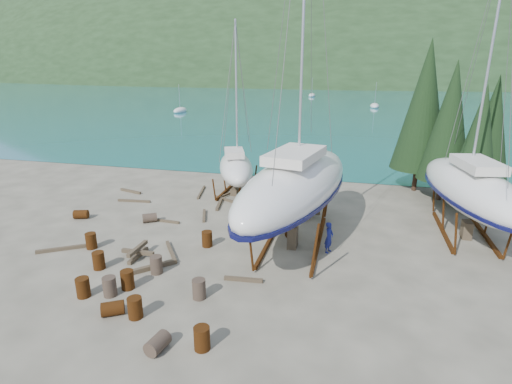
% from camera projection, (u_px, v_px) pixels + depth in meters
% --- Properties ---
extents(ground, '(600.00, 600.00, 0.00)m').
position_uv_depth(ground, '(230.00, 251.00, 21.58)').
color(ground, '#555143').
rests_on(ground, ground).
extents(bay_water, '(700.00, 700.00, 0.00)m').
position_uv_depth(bay_water, '(352.00, 77.00, 312.61)').
color(bay_water, '#1B6989').
rests_on(bay_water, ground).
extents(far_hill, '(800.00, 360.00, 110.00)m').
position_uv_depth(far_hill, '(352.00, 77.00, 317.23)').
color(far_hill, '#1E3118').
rests_on(far_hill, ground).
extents(far_house_left, '(6.60, 5.60, 5.60)m').
position_uv_depth(far_house_left, '(230.00, 78.00, 210.10)').
color(far_house_left, beige).
rests_on(far_house_left, ground).
extents(far_house_center, '(6.60, 5.60, 5.60)m').
position_uv_depth(far_house_center, '(306.00, 78.00, 200.86)').
color(far_house_center, beige).
rests_on(far_house_center, ground).
extents(far_house_right, '(6.60, 5.60, 5.60)m').
position_uv_depth(far_house_right, '(411.00, 79.00, 189.30)').
color(far_house_right, beige).
rests_on(far_house_right, ground).
extents(cypress_near_right, '(3.60, 3.60, 10.00)m').
position_uv_depth(cypress_near_right, '(450.00, 122.00, 28.01)').
color(cypress_near_right, black).
rests_on(cypress_near_right, ground).
extents(cypress_mid_right, '(3.06, 3.06, 8.50)m').
position_uv_depth(cypress_mid_right, '(479.00, 140.00, 26.08)').
color(cypress_mid_right, black).
rests_on(cypress_mid_right, ground).
extents(cypress_back_left, '(4.14, 4.14, 11.50)m').
position_uv_depth(cypress_back_left, '(424.00, 106.00, 29.94)').
color(cypress_back_left, black).
rests_on(cypress_back_left, ground).
extents(cypress_far_right, '(3.24, 3.24, 9.00)m').
position_uv_depth(cypress_far_right, '(491.00, 129.00, 28.42)').
color(cypress_far_right, black).
rests_on(cypress_far_right, ground).
extents(moored_boat_left, '(2.00, 5.00, 6.05)m').
position_uv_depth(moored_boat_left, '(180.00, 111.00, 83.83)').
color(moored_boat_left, silver).
rests_on(moored_boat_left, ground).
extents(moored_boat_mid, '(2.00, 5.00, 6.05)m').
position_uv_depth(moored_boat_mid, '(375.00, 106.00, 93.06)').
color(moored_boat_mid, silver).
rests_on(moored_boat_mid, ground).
extents(moored_boat_far, '(2.00, 5.00, 6.05)m').
position_uv_depth(moored_boat_far, '(312.00, 95.00, 124.94)').
color(moored_boat_far, silver).
rests_on(moored_boat_far, ground).
extents(large_sailboat_near, '(6.51, 13.94, 21.13)m').
position_uv_depth(large_sailboat_near, '(296.00, 185.00, 21.58)').
color(large_sailboat_near, silver).
rests_on(large_sailboat_near, ground).
extents(large_sailboat_far, '(5.27, 11.53, 17.58)m').
position_uv_depth(large_sailboat_far, '(471.00, 188.00, 22.82)').
color(large_sailboat_far, silver).
rests_on(large_sailboat_far, ground).
extents(small_sailboat_shore, '(5.09, 8.29, 12.66)m').
position_uv_depth(small_sailboat_shore, '(236.00, 167.00, 30.60)').
color(small_sailboat_shore, silver).
rests_on(small_sailboat_shore, ground).
extents(worker, '(0.59, 0.72, 1.70)m').
position_uv_depth(worker, '(329.00, 237.00, 21.19)').
color(worker, navy).
rests_on(worker, ground).
extents(drum_0, '(0.58, 0.58, 0.88)m').
position_uv_depth(drum_0, '(99.00, 260.00, 19.57)').
color(drum_0, '#51290D').
rests_on(drum_0, ground).
extents(drum_1, '(0.73, 0.97, 0.58)m').
position_uv_depth(drum_1, '(158.00, 343.00, 13.97)').
color(drum_1, '#2D2823').
rests_on(drum_1, ground).
extents(drum_2, '(1.02, 0.82, 0.58)m').
position_uv_depth(drum_2, '(81.00, 214.00, 26.02)').
color(drum_2, '#51290D').
rests_on(drum_2, ground).
extents(drum_3, '(0.58, 0.58, 0.88)m').
position_uv_depth(drum_3, '(135.00, 308.00, 15.77)').
color(drum_3, '#51290D').
rests_on(drum_3, ground).
extents(drum_4, '(0.93, 0.67, 0.58)m').
position_uv_depth(drum_4, '(262.00, 196.00, 29.74)').
color(drum_4, '#51290D').
rests_on(drum_4, ground).
extents(drum_5, '(0.58, 0.58, 0.88)m').
position_uv_depth(drum_5, '(156.00, 265.00, 19.15)').
color(drum_5, '#2D2823').
rests_on(drum_5, ground).
extents(drum_6, '(0.61, 0.90, 0.58)m').
position_uv_depth(drum_6, '(291.00, 232.00, 23.34)').
color(drum_6, '#51290D').
rests_on(drum_6, ground).
extents(drum_7, '(0.58, 0.58, 0.88)m').
position_uv_depth(drum_7, '(202.00, 338.00, 14.01)').
color(drum_7, '#51290D').
rests_on(drum_7, ground).
extents(drum_8, '(0.58, 0.58, 0.88)m').
position_uv_depth(drum_8, '(91.00, 241.00, 21.75)').
color(drum_8, '#51290D').
rests_on(drum_8, ground).
extents(drum_9, '(0.97, 0.73, 0.58)m').
position_uv_depth(drum_9, '(248.00, 193.00, 30.41)').
color(drum_9, '#2D2823').
rests_on(drum_9, ground).
extents(drum_10, '(0.58, 0.58, 0.88)m').
position_uv_depth(drum_10, '(127.00, 280.00, 17.82)').
color(drum_10, '#51290D').
rests_on(drum_10, ground).
extents(drum_12, '(1.05, 0.95, 0.58)m').
position_uv_depth(drum_12, '(113.00, 308.00, 15.98)').
color(drum_12, '#51290D').
rests_on(drum_12, ground).
extents(drum_13, '(0.58, 0.58, 0.88)m').
position_uv_depth(drum_13, '(83.00, 287.00, 17.20)').
color(drum_13, '#51290D').
rests_on(drum_13, ground).
extents(drum_14, '(0.58, 0.58, 0.88)m').
position_uv_depth(drum_14, '(207.00, 239.00, 21.99)').
color(drum_14, '#51290D').
rests_on(drum_14, ground).
extents(drum_15, '(1.05, 0.96, 0.58)m').
position_uv_depth(drum_15, '(150.00, 218.00, 25.42)').
color(drum_15, '#2D2823').
rests_on(drum_15, ground).
extents(drum_16, '(0.58, 0.58, 0.88)m').
position_uv_depth(drum_16, '(110.00, 287.00, 17.27)').
color(drum_16, '#2D2823').
rests_on(drum_16, ground).
extents(drum_17, '(0.58, 0.58, 0.88)m').
position_uv_depth(drum_17, '(199.00, 289.00, 17.09)').
color(drum_17, '#2D2823').
rests_on(drum_17, ground).
extents(timber_0, '(1.08, 2.57, 0.14)m').
position_uv_depth(timber_0, '(230.00, 193.00, 31.02)').
color(timber_0, brown).
rests_on(timber_0, ground).
extents(timber_2, '(2.07, 0.74, 0.19)m').
position_uv_depth(timber_2, '(131.00, 191.00, 31.42)').
color(timber_2, brown).
rests_on(timber_2, ground).
extents(timber_4, '(0.87, 2.01, 0.17)m').
position_uv_depth(timber_4, '(204.00, 216.00, 26.38)').
color(timber_4, brown).
rests_on(timber_4, ground).
extents(timber_5, '(1.64, 2.21, 0.16)m').
position_uv_depth(timber_5, '(171.00, 252.00, 21.29)').
color(timber_5, brown).
rests_on(timber_5, ground).
extents(timber_6, '(1.24, 1.81, 0.19)m').
position_uv_depth(timber_6, '(311.00, 187.00, 32.40)').
color(timber_6, brown).
rests_on(timber_6, ground).
extents(timber_7, '(1.82, 0.33, 0.17)m').
position_uv_depth(timber_7, '(243.00, 279.00, 18.53)').
color(timber_7, brown).
rests_on(timber_7, ground).
extents(timber_8, '(0.60, 2.20, 0.19)m').
position_uv_depth(timber_8, '(219.00, 204.00, 28.43)').
color(timber_8, brown).
rests_on(timber_8, ground).
extents(timber_10, '(2.20, 1.26, 0.16)m').
position_uv_depth(timber_10, '(226.00, 200.00, 29.48)').
color(timber_10, brown).
rests_on(timber_10, ground).
extents(timber_11, '(2.28, 0.30, 0.15)m').
position_uv_depth(timber_11, '(163.00, 221.00, 25.52)').
color(timber_11, brown).
rests_on(timber_11, ground).
extents(timber_14, '(2.47, 1.69, 0.18)m').
position_uv_depth(timber_14, '(64.00, 248.00, 21.64)').
color(timber_14, brown).
rests_on(timber_14, ground).
extents(timber_15, '(0.80, 3.09, 0.15)m').
position_uv_depth(timber_15, '(201.00, 192.00, 31.25)').
color(timber_15, brown).
rests_on(timber_15, ground).
extents(timber_16, '(2.03, 2.07, 0.23)m').
position_uv_depth(timber_16, '(150.00, 268.00, 19.55)').
color(timber_16, brown).
rests_on(timber_16, ground).
extents(timber_17, '(2.49, 0.40, 0.16)m').
position_uv_depth(timber_17, '(134.00, 201.00, 29.23)').
color(timber_17, brown).
rests_on(timber_17, ground).
extents(timber_pile_fore, '(1.80, 1.80, 0.60)m').
position_uv_depth(timber_pile_fore, '(138.00, 252.00, 20.76)').
color(timber_pile_fore, brown).
rests_on(timber_pile_fore, ground).
extents(timber_pile_aft, '(1.80, 1.80, 0.60)m').
position_uv_depth(timber_pile_aft, '(306.00, 212.00, 26.34)').
color(timber_pile_aft, brown).
rests_on(timber_pile_aft, ground).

